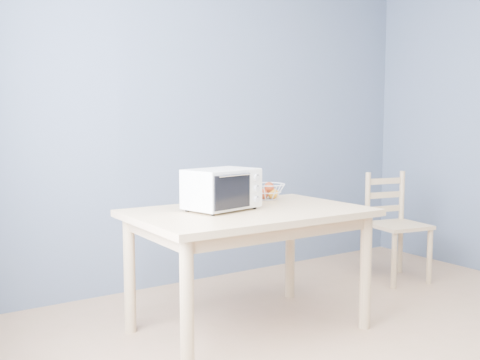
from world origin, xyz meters
TOP-DOWN VIEW (x-y plane):
  - room at (0.00, 0.00)m, footprint 4.01×4.51m
  - dining_table at (-0.45, 1.11)m, footprint 1.40×0.90m
  - toaster_oven at (-0.62, 1.18)m, footprint 0.48×0.39m
  - fruit_basket at (-0.11, 1.39)m, footprint 0.26×0.26m
  - dining_chair at (1.17, 1.37)m, footprint 0.48×0.48m

SIDE VIEW (x-z plane):
  - dining_chair at x=1.17m, z-range -0.01..0.87m
  - dining_table at x=-0.45m, z-range 0.27..1.02m
  - fruit_basket at x=-0.11m, z-range 0.75..0.87m
  - toaster_oven at x=-0.62m, z-range 0.76..1.00m
  - room at x=0.00m, z-range -0.01..2.61m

